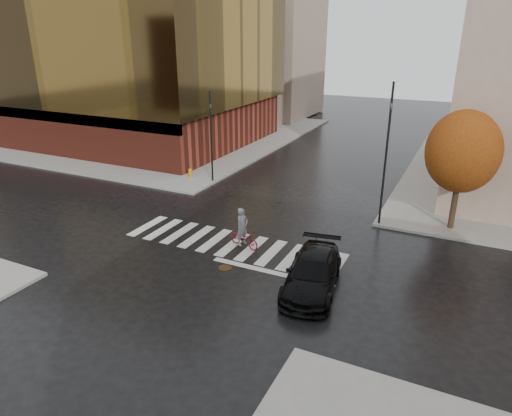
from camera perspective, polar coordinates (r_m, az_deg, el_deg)
The scene contains 12 objects.
ground at distance 23.37m, azimuth -3.52°, elevation -5.04°, with size 120.00×120.00×0.00m, color black.
sidewalk_nw at distance 51.27m, azimuth -12.72°, elevation 9.19°, with size 30.00×30.00×0.15m, color gray.
crosswalk at distance 23.76m, azimuth -2.93°, elevation -4.55°, with size 12.00×3.00×0.01m, color silver.
office_glass at distance 48.62m, azimuth -16.79°, elevation 17.99°, with size 27.00×19.00×16.00m.
building_nw_far at distance 61.19m, azimuth 0.34°, elevation 21.08°, with size 14.00×12.00×20.00m, color gray.
tree_ne_a at distance 26.26m, azimuth 24.44°, elevation 6.41°, with size 3.80×3.80×6.50m.
sedan at distance 19.71m, azimuth 7.07°, elevation -8.03°, with size 2.10×5.16×1.50m, color black.
cyclist at distance 23.20m, azimuth -1.58°, elevation -3.26°, with size 1.94×1.11×2.09m.
traffic_light_nw at distance 32.60m, azimuth -5.65°, elevation 9.39°, with size 0.16×0.13×6.37m.
traffic_light_ne at distance 25.47m, azimuth 16.06°, elevation 7.54°, with size 0.20×0.23×7.81m.
fire_hydrant at distance 34.25m, azimuth -8.23°, elevation 4.41°, with size 0.25×0.25×0.70m.
manhole at distance 21.55m, azimuth -3.88°, elevation -7.45°, with size 0.62×0.62×0.01m, color #4B341A.
Camera 1 is at (10.42, -18.19, 10.34)m, focal length 32.00 mm.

